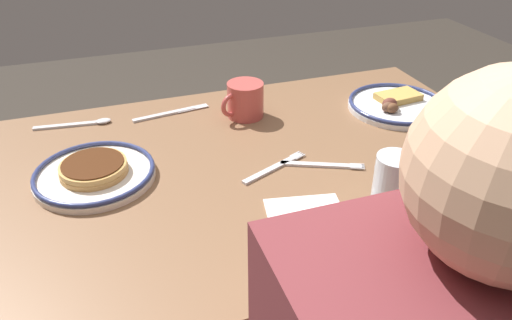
% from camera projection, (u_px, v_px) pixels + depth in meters
% --- Properties ---
extents(dining_table, '(1.28, 0.83, 0.73)m').
position_uv_depth(dining_table, '(253.00, 206.00, 1.18)').
color(dining_table, brown).
rests_on(dining_table, ground_plane).
extents(plate_near_main, '(0.26, 0.26, 0.04)m').
position_uv_depth(plate_near_main, '(94.00, 172.00, 1.05)').
color(plate_near_main, silver).
rests_on(plate_near_main, dining_table).
extents(plate_center_pancakes, '(0.26, 0.26, 0.05)m').
position_uv_depth(plate_center_pancakes, '(397.00, 104.00, 1.35)').
color(plate_center_pancakes, white).
rests_on(plate_center_pancakes, dining_table).
extents(coffee_mug, '(0.12, 0.10, 0.09)m').
position_uv_depth(coffee_mug, '(245.00, 100.00, 1.29)').
color(coffee_mug, '#BF4C47').
rests_on(coffee_mug, dining_table).
extents(drinking_glass, '(0.07, 0.07, 0.13)m').
position_uv_depth(drinking_glass, '(391.00, 190.00, 0.92)').
color(drinking_glass, silver).
rests_on(drinking_glass, dining_table).
extents(paper_napkin, '(0.17, 0.17, 0.00)m').
position_uv_depth(paper_napkin, '(307.00, 218.00, 0.94)').
color(paper_napkin, white).
rests_on(paper_napkin, dining_table).
extents(fork_near, '(0.18, 0.09, 0.01)m').
position_uv_depth(fork_near, '(323.00, 165.00, 1.10)').
color(fork_near, silver).
rests_on(fork_near, dining_table).
extents(fork_far, '(0.17, 0.09, 0.01)m').
position_uv_depth(fork_far, '(275.00, 167.00, 1.10)').
color(fork_far, silver).
rests_on(fork_far, dining_table).
extents(butter_knife, '(0.21, 0.05, 0.01)m').
position_uv_depth(butter_knife, '(171.00, 113.00, 1.33)').
color(butter_knife, silver).
rests_on(butter_knife, dining_table).
extents(tea_spoon, '(0.19, 0.04, 0.01)m').
position_uv_depth(tea_spoon, '(84.00, 123.00, 1.27)').
color(tea_spoon, silver).
rests_on(tea_spoon, dining_table).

